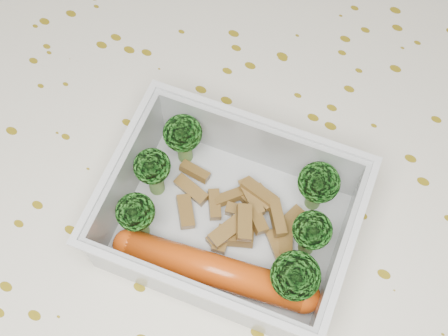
% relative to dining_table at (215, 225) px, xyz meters
% --- Properties ---
extents(dining_table, '(1.40, 0.90, 0.75)m').
position_rel_dining_table_xyz_m(dining_table, '(0.00, 0.00, 0.00)').
color(dining_table, brown).
rests_on(dining_table, ground).
extents(tablecloth, '(1.46, 0.96, 0.19)m').
position_rel_dining_table_xyz_m(tablecloth, '(0.00, 0.00, 0.05)').
color(tablecloth, silver).
rests_on(tablecloth, dining_table).
extents(lunch_container, '(0.18, 0.15, 0.06)m').
position_rel_dining_table_xyz_m(lunch_container, '(0.03, -0.03, 0.11)').
color(lunch_container, silver).
rests_on(lunch_container, tablecloth).
extents(broccoli_florets, '(0.15, 0.11, 0.05)m').
position_rel_dining_table_xyz_m(broccoli_florets, '(0.03, -0.02, 0.13)').
color(broccoli_florets, '#608C3F').
rests_on(broccoli_florets, lunch_container).
extents(meat_pile, '(0.10, 0.06, 0.03)m').
position_rel_dining_table_xyz_m(meat_pile, '(0.03, -0.02, 0.10)').
color(meat_pile, brown).
rests_on(meat_pile, lunch_container).
extents(sausage, '(0.14, 0.05, 0.02)m').
position_rel_dining_table_xyz_m(sausage, '(0.04, -0.06, 0.11)').
color(sausage, '#C3450D').
rests_on(sausage, lunch_container).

